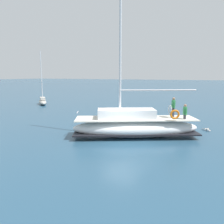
% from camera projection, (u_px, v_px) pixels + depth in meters
% --- Properties ---
extents(ground_plane, '(400.00, 400.00, 0.00)m').
position_uv_depth(ground_plane, '(121.00, 143.00, 15.65)').
color(ground_plane, '#284C66').
extents(main_sailboat, '(6.57, 9.62, 14.18)m').
position_uv_depth(main_sailboat, '(134.00, 125.00, 16.98)').
color(main_sailboat, white).
rests_on(main_sailboat, ground).
extents(moored_cutter_right, '(4.05, 4.21, 8.39)m').
position_uv_depth(moored_cutter_right, '(43.00, 101.00, 35.78)').
color(moored_cutter_right, '#B7B2A8').
rests_on(moored_cutter_right, ground).
extents(seagull, '(0.82, 0.76, 0.16)m').
position_uv_depth(seagull, '(206.00, 129.00, 18.97)').
color(seagull, silver).
rests_on(seagull, ground).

